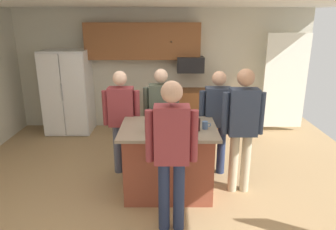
# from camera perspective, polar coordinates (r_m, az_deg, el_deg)

# --- Properties ---
(floor) EXTENTS (7.04, 7.04, 0.00)m
(floor) POSITION_cam_1_polar(r_m,az_deg,el_deg) (4.72, -1.67, -12.94)
(floor) COLOR tan
(floor) RESTS_ON ground
(back_wall) EXTENTS (6.40, 0.10, 2.60)m
(back_wall) POSITION_cam_1_polar(r_m,az_deg,el_deg) (6.97, -1.15, 8.37)
(back_wall) COLOR beige
(back_wall) RESTS_ON ground
(french_door_window_panel) EXTENTS (0.90, 0.06, 2.00)m
(french_door_window_panel) POSITION_cam_1_polar(r_m,az_deg,el_deg) (7.05, 20.55, 5.74)
(french_door_window_panel) COLOR white
(french_door_window_panel) RESTS_ON ground
(cabinet_run_upper) EXTENTS (2.40, 0.38, 0.75)m
(cabinet_run_upper) POSITION_cam_1_polar(r_m,az_deg,el_deg) (6.72, -4.72, 13.36)
(cabinet_run_upper) COLOR brown
(cabinet_run_lower) EXTENTS (1.80, 0.63, 0.90)m
(cabinet_run_lower) POSITION_cam_1_polar(r_m,az_deg,el_deg) (6.85, 3.87, 0.90)
(cabinet_run_lower) COLOR brown
(cabinet_run_lower) RESTS_ON ground
(refrigerator) EXTENTS (0.93, 0.76, 1.76)m
(refrigerator) POSITION_cam_1_polar(r_m,az_deg,el_deg) (6.97, -17.91, 4.03)
(refrigerator) COLOR white
(refrigerator) RESTS_ON ground
(microwave_over_range) EXTENTS (0.56, 0.40, 0.32)m
(microwave_over_range) POSITION_cam_1_polar(r_m,az_deg,el_deg) (6.66, 4.03, 9.23)
(microwave_over_range) COLOR black
(kitchen_island) EXTENTS (1.30, 0.98, 0.97)m
(kitchen_island) POSITION_cam_1_polar(r_m,az_deg,el_deg) (4.39, 0.00, -8.16)
(kitchen_island) COLOR brown
(kitchen_island) RESTS_ON ground
(person_elder_center) EXTENTS (0.57, 0.22, 1.64)m
(person_elder_center) POSITION_cam_1_polar(r_m,az_deg,el_deg) (4.80, 8.96, -0.27)
(person_elder_center) COLOR #232D4C
(person_elder_center) RESTS_ON ground
(person_guest_left) EXTENTS (0.57, 0.22, 1.63)m
(person_guest_left) POSITION_cam_1_polar(r_m,az_deg,el_deg) (5.01, -1.32, 0.59)
(person_guest_left) COLOR #232D4C
(person_guest_left) RESTS_ON ground
(person_guest_right) EXTENTS (0.57, 0.23, 1.77)m
(person_guest_right) POSITION_cam_1_polar(r_m,az_deg,el_deg) (3.40, 0.60, -6.03)
(person_guest_right) COLOR #232D4C
(person_guest_right) RESTS_ON ground
(person_host_foreground) EXTENTS (0.57, 0.22, 1.64)m
(person_host_foreground) POSITION_cam_1_polar(r_m,az_deg,el_deg) (4.82, -8.57, -0.22)
(person_host_foreground) COLOR #4C5166
(person_host_foreground) RESTS_ON ground
(person_guest_by_door) EXTENTS (0.57, 0.23, 1.76)m
(person_guest_by_door) POSITION_cam_1_polar(r_m,az_deg,el_deg) (4.32, 13.42, -1.43)
(person_guest_by_door) COLOR tan
(person_guest_by_door) RESTS_ON ground
(mug_ceramic_white) EXTENTS (0.12, 0.08, 0.10)m
(mug_ceramic_white) POSITION_cam_1_polar(r_m,az_deg,el_deg) (4.16, 6.77, -1.85)
(mug_ceramic_white) COLOR #4C6B99
(mug_ceramic_white) RESTS_ON kitchen_island
(mug_blue_stoneware) EXTENTS (0.13, 0.09, 0.09)m
(mug_blue_stoneware) POSITION_cam_1_polar(r_m,az_deg,el_deg) (4.44, 0.24, -0.53)
(mug_blue_stoneware) COLOR white
(mug_blue_stoneware) RESTS_ON kitchen_island
(glass_dark_ale) EXTENTS (0.06, 0.06, 0.17)m
(glass_dark_ale) POSITION_cam_1_polar(r_m,az_deg,el_deg) (4.07, 5.41, -1.79)
(glass_dark_ale) COLOR black
(glass_dark_ale) RESTS_ON kitchen_island
(glass_short_whisky) EXTENTS (0.07, 0.07, 0.16)m
(glass_short_whisky) POSITION_cam_1_polar(r_m,az_deg,el_deg) (4.03, -3.85, -1.99)
(glass_short_whisky) COLOR black
(glass_short_whisky) RESTS_ON kitchen_island
(tumbler_amber) EXTENTS (0.07, 0.07, 0.13)m
(tumbler_amber) POSITION_cam_1_polar(r_m,az_deg,el_deg) (4.37, 3.14, -0.59)
(tumbler_amber) COLOR #311D15
(tumbler_amber) RESTS_ON kitchen_island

